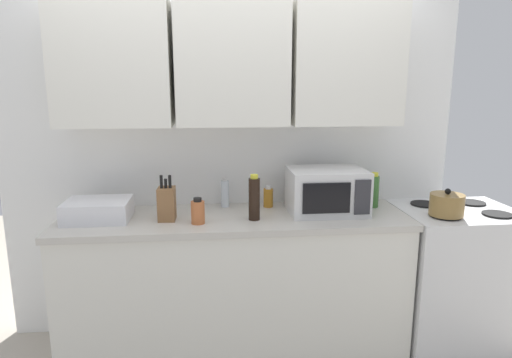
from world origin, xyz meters
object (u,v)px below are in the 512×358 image
knife_block (167,203)px  bottle_amber_vinegar (268,197)px  dish_rack (98,210)px  bottle_clear_tall (225,193)px  bottle_green_oil (374,191)px  stove_range (453,274)px  microwave (327,191)px  bottle_soy_dark (254,198)px  bottle_spice_jar (198,212)px  kettle (447,205)px

knife_block → bottle_amber_vinegar: (0.64, 0.23, -0.04)m
dish_rack → bottle_clear_tall: bearing=15.4°
bottle_amber_vinegar → bottle_green_oil: size_ratio=0.60×
stove_range → bottle_amber_vinegar: bottle_amber_vinegar is taller
stove_range → bottle_clear_tall: size_ratio=4.65×
bottle_clear_tall → microwave: bearing=-16.9°
knife_block → bottle_soy_dark: 0.53m
bottle_spice_jar → dish_rack: bearing=167.2°
microwave → bottle_clear_tall: size_ratio=2.45×
knife_block → bottle_clear_tall: 0.44m
bottle_green_oil → kettle: bearing=-36.3°
bottle_soy_dark → bottle_green_oil: (0.82, 0.20, -0.02)m
knife_block → bottle_green_oil: (1.34, 0.16, 0.01)m
bottle_amber_vinegar → stove_range: bearing=-9.3°
stove_range → bottle_soy_dark: size_ratio=3.28×
microwave → knife_block: size_ratio=1.73×
microwave → bottle_green_oil: 0.36m
knife_block → bottle_clear_tall: bearing=36.1°
microwave → bottle_amber_vinegar: (-0.35, 0.16, -0.07)m
bottle_soy_dark → bottle_spice_jar: 0.34m
bottle_soy_dark → bottle_clear_tall: 0.35m
bottle_spice_jar → bottle_green_oil: size_ratio=0.66×
stove_range → bottle_soy_dark: 1.47m
microwave → bottle_clear_tall: microwave is taller
knife_block → bottle_soy_dark: same height
bottle_green_oil → knife_block: bearing=-173.4°
microwave → bottle_spice_jar: 0.83m
microwave → bottle_green_oil: bearing=14.3°
stove_range → dish_rack: bearing=179.5°
knife_block → bottle_amber_vinegar: knife_block is taller
bottle_spice_jar → bottle_green_oil: bearing=11.9°
bottle_soy_dark → bottle_spice_jar: bottle_soy_dark is taller
stove_range → bottle_spice_jar: bottle_spice_jar is taller
microwave → dish_rack: bearing=-179.2°
knife_block → bottle_spice_jar: 0.21m
bottle_spice_jar → bottle_soy_dark: bearing=7.0°
bottle_green_oil → bottle_amber_vinegar: bearing=173.9°
bottle_soy_dark → bottle_amber_vinegar: bearing=66.4°
bottle_soy_dark → bottle_green_oil: bearing=13.9°
bottle_soy_dark → knife_block: bearing=174.9°
kettle → bottle_clear_tall: size_ratio=1.04×
bottle_spice_jar → bottle_green_oil: bottle_green_oil is taller
stove_range → dish_rack: (-2.29, 0.02, 0.51)m
kettle → bottle_green_oil: 0.45m
bottle_spice_jar → bottle_clear_tall: bearing=63.9°
bottle_amber_vinegar → bottle_green_oil: (0.70, -0.07, 0.05)m
stove_range → bottle_green_oil: size_ratio=3.89×
kettle → knife_block: size_ratio=0.73×
stove_range → bottle_soy_dark: (-1.35, -0.08, 0.58)m
knife_block → stove_range: bearing=0.9°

